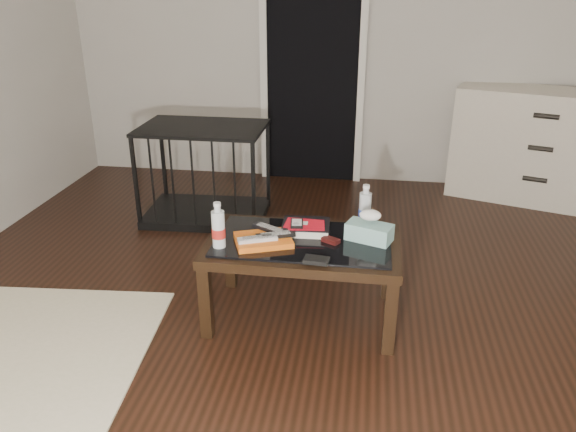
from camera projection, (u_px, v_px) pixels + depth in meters
name	position (u px, v px, depth m)	size (l,w,h in m)	color
ground	(335.00, 338.00, 2.89)	(5.00, 5.00, 0.00)	black
room_shell	(349.00, 3.00, 2.25)	(5.00, 5.00, 5.00)	beige
doorway	(313.00, 64.00, 4.78)	(0.90, 0.08, 2.07)	black
coffee_table	(303.00, 250.00, 2.93)	(1.00, 0.60, 0.46)	black
dresser	(531.00, 145.00, 4.54)	(1.30, 0.85, 0.90)	beige
pet_crate	(206.00, 188.00, 4.25)	(0.93, 0.64, 0.71)	black
magazines	(263.00, 240.00, 2.86)	(0.28, 0.21, 0.03)	orange
remote_silver	(257.00, 239.00, 2.82)	(0.20, 0.05, 0.02)	#B9B8BE
remote_black_front	(276.00, 235.00, 2.86)	(0.20, 0.05, 0.02)	black
remote_black_back	(270.00, 229.00, 2.93)	(0.20, 0.05, 0.02)	black
textbook	(306.00, 227.00, 2.99)	(0.25, 0.20, 0.05)	black
dvd_mailers	(303.00, 224.00, 2.97)	(0.19, 0.14, 0.01)	red
ipod	(297.00, 223.00, 2.94)	(0.06, 0.10, 0.02)	black
flip_phone	(331.00, 240.00, 2.87)	(0.09, 0.05, 0.02)	black
wallet	(316.00, 260.00, 2.67)	(0.12, 0.07, 0.02)	black
water_bottle_left	(218.00, 225.00, 2.78)	(0.07, 0.07, 0.24)	silver
water_bottle_right	(365.00, 206.00, 3.01)	(0.07, 0.07, 0.24)	silver
tissue_box	(369.00, 232.00, 2.88)	(0.23, 0.12, 0.09)	teal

